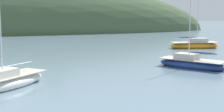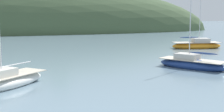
% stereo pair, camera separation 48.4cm
% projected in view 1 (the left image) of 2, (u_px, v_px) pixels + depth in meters
% --- Properties ---
extents(sailboat_cream_ketch, '(6.10, 7.16, 9.37)m').
position_uv_depth(sailboat_cream_ketch, '(191.00, 64.00, 30.99)').
color(sailboat_cream_ketch, navy).
rests_on(sailboat_cream_ketch, ground).
extents(sailboat_grey_yawl, '(6.67, 6.88, 8.91)m').
position_uv_depth(sailboat_grey_yawl, '(6.00, 82.00, 22.71)').
color(sailboat_grey_yawl, white).
rests_on(sailboat_grey_yawl, ground).
extents(sailboat_red_portside, '(8.24, 3.59, 10.40)m').
position_uv_depth(sailboat_red_portside, '(195.00, 45.00, 48.90)').
color(sailboat_red_portside, orange).
rests_on(sailboat_red_portside, ground).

